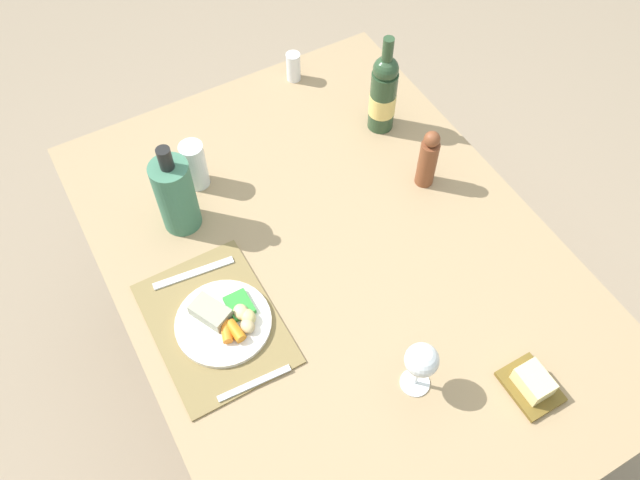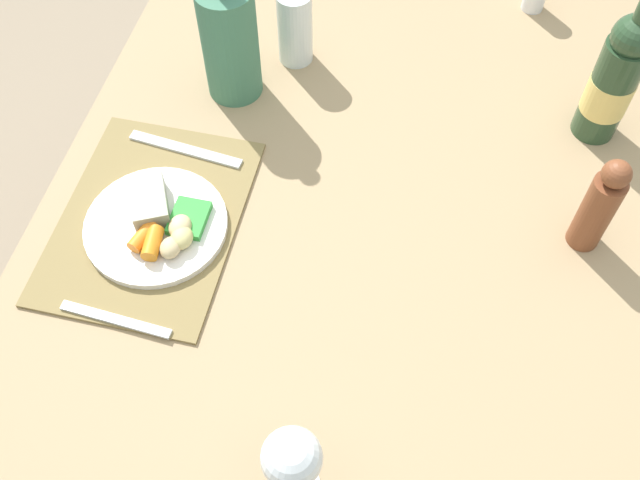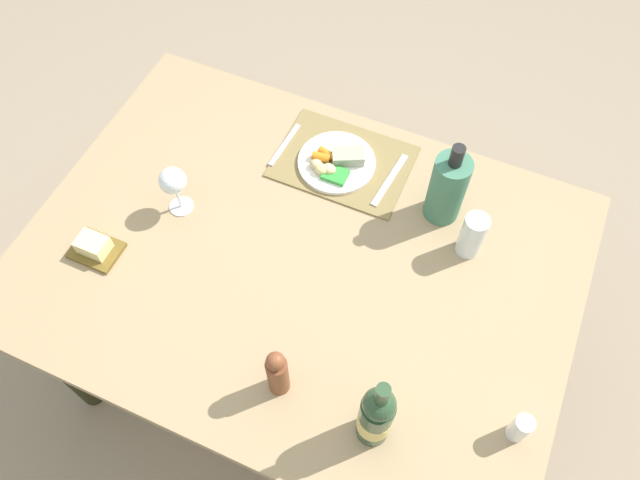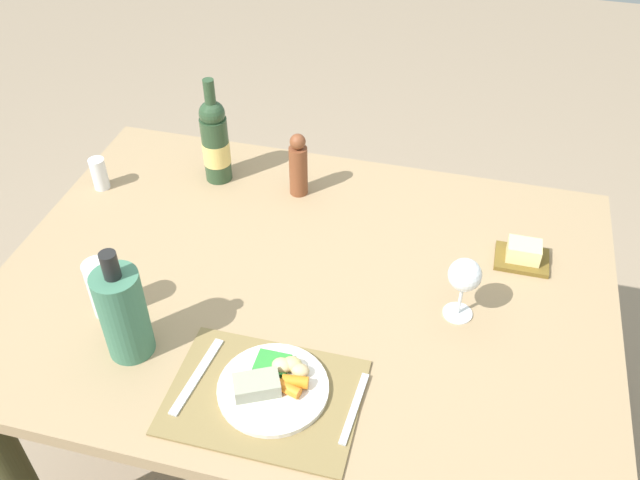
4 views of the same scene
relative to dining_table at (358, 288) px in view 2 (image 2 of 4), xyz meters
The scene contains 11 objects.
ground_plane 0.65m from the dining_table, ahead, with size 8.00×8.00×0.00m, color gray.
dining_table is the anchor object (origin of this frame).
placemat 0.36m from the dining_table, 87.65° to the right, with size 0.39×0.28×0.01m, color olive.
dinner_plate 0.35m from the dining_table, 85.13° to the right, with size 0.23×0.23×0.05m.
fork 0.38m from the dining_table, 112.11° to the right, with size 0.02×0.20×0.01m, color silver.
knife 0.40m from the dining_table, 59.03° to the right, with size 0.01×0.17×0.01m, color silver.
wine_glass 0.43m from the dining_table, ahead, with size 0.07×0.07×0.16m.
cooler_bottle 0.47m from the dining_table, 135.89° to the right, with size 0.10×0.10×0.28m.
pepper_mill 0.40m from the dining_table, 107.26° to the left, with size 0.05×0.05×0.19m.
water_tumbler 0.48m from the dining_table, 153.20° to the right, with size 0.06×0.06×0.14m.
wine_bottle 0.54m from the dining_table, 134.76° to the left, with size 0.08×0.08×0.31m.
Camera 2 is at (0.61, 0.07, 1.73)m, focal length 41.30 mm.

